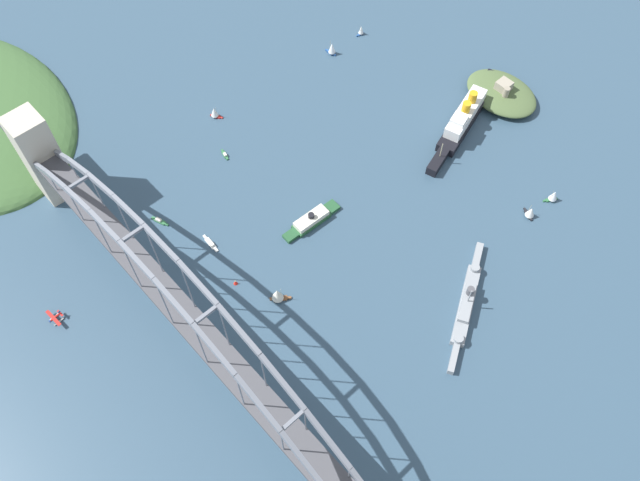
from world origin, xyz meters
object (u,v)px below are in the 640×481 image
Objects in this scene: seaplane_taxiing_near_bridge at (55,318)px; small_boat_7 at (531,212)px; fort_island_mid_harbor at (501,93)px; small_boat_4 at (278,294)px; naval_cruiser at (467,303)px; small_boat_3 at (554,196)px; harbor_ferry_steamer at (312,220)px; harbor_arch_bridge at (185,317)px; small_boat_2 at (160,221)px; channel_marker_buoy at (235,283)px; small_boat_1 at (211,243)px; small_boat_0 at (214,112)px; small_boat_6 at (361,30)px; small_boat_5 at (225,155)px; small_boat_8 at (332,48)px; ocean_liner at (465,117)px.

seaplane_taxiing_near_bridge is 246.68m from small_boat_7.
fort_island_mid_harbor is 4.49× the size of small_boat_4.
fort_island_mid_harbor is (-77.88, 122.60, 1.25)m from naval_cruiser.
fort_island_mid_harbor is 5.38× the size of small_boat_3.
small_boat_3 is at bearing 53.86° from harbor_ferry_steamer.
harbor_arch_bridge is 37.04× the size of small_boat_3.
small_boat_2 is at bearing -107.55° from fort_island_mid_harbor.
harbor_ferry_steamer is 12.90× the size of channel_marker_buoy.
channel_marker_buoy is (26.92, -5.05, 0.39)m from small_boat_1.
small_boat_6 is at bearing 86.66° from small_boat_0.
fort_island_mid_harbor is 198.23m from channel_marker_buoy.
small_boat_5 is at bearing 103.06° from small_boat_2.
small_boat_5 is (-77.08, -150.75, -3.34)m from fort_island_mid_harbor.
harbor_ferry_steamer is 3.42× the size of small_boat_2.
naval_cruiser is 114.34m from channel_marker_buoy.
small_boat_2 is at bearing -76.94° from small_boat_5.
small_boat_1 is at bearing -45.07° from small_boat_5.
small_boat_0 is 128.08m from small_boat_4.
harbor_arch_bridge is 76.03m from seaplane_taxiing_near_bridge.
fort_island_mid_harbor is 3.58× the size of small_boat_1.
small_boat_0 is (-104.45, -136.61, -0.26)m from fort_island_mid_harbor.
small_boat_6 is at bearing 150.25° from naval_cruiser.
small_boat_7 is (130.41, 147.25, 3.24)m from small_boat_2.
small_boat_7 is (116.72, 217.31, 1.98)m from seaplane_taxiing_near_bridge.
small_boat_8 is at bearing 113.33° from small_boat_1.
small_boat_8 is at bearing -88.61° from small_boat_6.
small_boat_3 is at bearing 84.23° from small_boat_7.
harbor_arch_bridge reaches higher than fort_island_mid_harbor.
channel_marker_buoy is (-6.55, -165.51, -4.66)m from ocean_liner.
ocean_liner is at bearing 78.44° from seaplane_taxiing_near_bridge.
fort_island_mid_harbor is 214.38m from small_boat_2.
ocean_liner is 71.62m from small_boat_7.
small_boat_5 is 104.01m from small_boat_8.
small_boat_8 is at bearing 85.24° from small_boat_0.
naval_cruiser is 6.30× the size of small_boat_2.
small_boat_4 reaches higher than small_boat_6.
small_boat_1 is 31.80m from small_boat_2.
small_boat_8 is 3.59× the size of channel_marker_buoy.
naval_cruiser reaches higher than small_boat_7.
small_boat_6 is 167.24m from small_boat_7.
small_boat_5 is (-144.65, -111.43, -3.34)m from small_boat_3.
harbor_arch_bridge is 81.27m from small_boat_2.
small_boat_4 is (7.43, 44.43, -26.15)m from harbor_arch_bridge.
small_boat_0 reaches higher than small_boat_6.
small_boat_5 is 0.98× the size of small_boat_7.
fort_island_mid_harbor is (9.72, 145.16, 1.71)m from harbor_ferry_steamer.
small_boat_0 is at bearing -150.51° from small_boat_3.
small_boat_0 is 197.63m from small_boat_3.
small_boat_7 is at bearing -20.10° from ocean_liner.
channel_marker_buoy is (89.12, -149.27, -3.47)m from small_boat_8.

